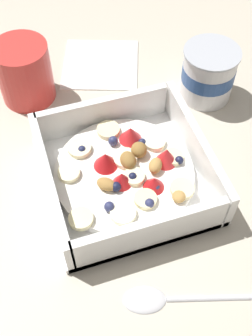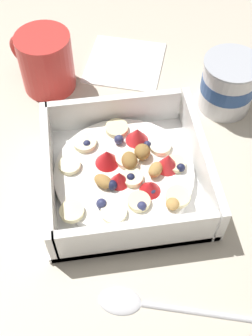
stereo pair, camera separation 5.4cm
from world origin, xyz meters
The scene contains 6 objects.
ground_plane centered at (0.00, 0.00, 0.00)m, with size 2.40×2.40×0.00m, color beige.
fruit_bowl centered at (-0.01, 0.00, 0.02)m, with size 0.20×0.20×0.06m.
spoon centered at (0.15, 0.00, 0.00)m, with size 0.07×0.17×0.01m.
yogurt_cup centered at (-0.13, 0.17, 0.04)m, with size 0.08×0.08×0.08m.
coffee_mug centered at (-0.21, -0.09, 0.05)m, with size 0.09×0.10×0.09m.
folded_napkin centered at (-0.24, 0.03, 0.00)m, with size 0.12×0.12×0.01m, color white.
Camera 2 is at (0.30, -0.04, 0.46)m, focal length 45.64 mm.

